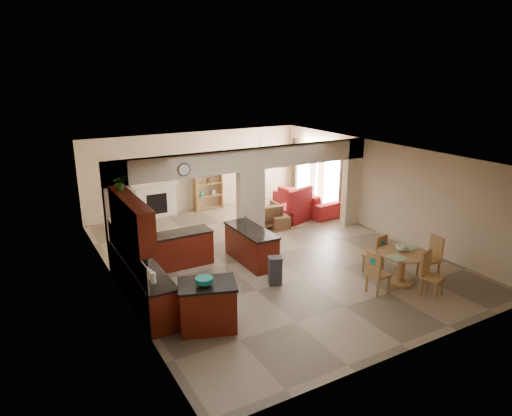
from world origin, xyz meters
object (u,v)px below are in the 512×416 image
dining_table (402,263)px  armchair (266,215)px  kitchen_island (208,306)px  sofa (306,200)px

dining_table → armchair: 5.17m
kitchen_island → dining_table: bearing=13.7°
dining_table → sofa: size_ratio=0.44×
dining_table → armchair: size_ratio=1.38×
kitchen_island → dining_table: 4.78m
kitchen_island → armchair: 6.20m
kitchen_island → armchair: (4.08, 4.67, -0.10)m
dining_table → sofa: bearing=76.3°
sofa → armchair: size_ratio=3.12×
kitchen_island → sofa: bearing=60.5°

